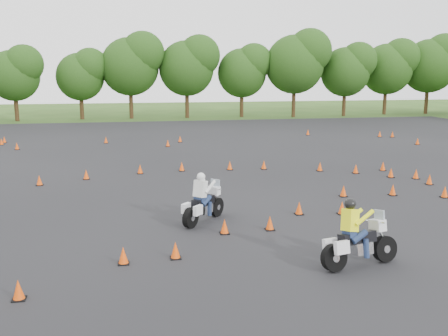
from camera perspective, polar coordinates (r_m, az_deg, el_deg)
ground at (r=16.97m, az=2.55°, el=-6.50°), size 140.00×140.00×0.00m
asphalt_pad at (r=22.64m, az=-0.95°, el=-2.03°), size 62.00×62.00×0.00m
treeline at (r=50.95m, az=-1.81°, el=10.41°), size 87.18×32.57×10.87m
traffic_cones at (r=22.11m, az=-0.97°, el=-1.75°), size 35.93×33.13×0.45m
rider_yellow at (r=13.61m, az=15.55°, el=-7.28°), size 2.47×1.25×1.83m
rider_white at (r=17.05m, az=-2.34°, el=-3.32°), size 2.05×2.15×1.76m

